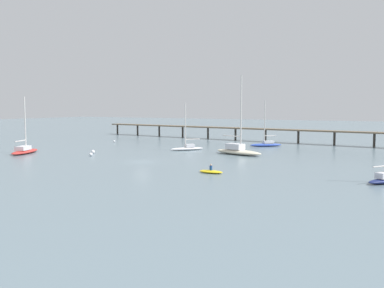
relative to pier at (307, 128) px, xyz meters
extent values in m
plane|color=slate|center=(-13.84, -42.78, -3.57)|extent=(400.00, 400.00, 0.00)
cube|color=brown|center=(-13.84, 1.31, -0.60)|extent=(89.70, 11.15, 0.30)
cylinder|color=#38332D|center=(-57.56, 5.44, -2.16)|extent=(0.50, 0.50, 2.82)
cylinder|color=#38332D|center=(-49.61, 4.69, -2.16)|extent=(0.50, 0.50, 2.82)
cylinder|color=#38332D|center=(-41.66, 3.93, -2.16)|extent=(0.50, 0.50, 2.82)
cylinder|color=#38332D|center=(-33.71, 3.18, -2.16)|extent=(0.50, 0.50, 2.82)
cylinder|color=#38332D|center=(-25.76, 2.43, -2.16)|extent=(0.50, 0.50, 2.82)
cylinder|color=#38332D|center=(-17.81, 1.68, -2.16)|extent=(0.50, 0.50, 2.82)
cylinder|color=#38332D|center=(-9.86, 0.93, -2.16)|extent=(0.50, 0.50, 2.82)
cylinder|color=#38332D|center=(-1.91, 0.18, -2.16)|extent=(0.50, 0.50, 2.82)
cylinder|color=#38332D|center=(6.04, -0.57, -2.16)|extent=(0.50, 0.50, 2.82)
cylinder|color=#38332D|center=(13.99, -1.32, -2.16)|extent=(0.50, 0.50, 2.82)
ellipsoid|color=red|center=(-38.63, -43.55, -3.24)|extent=(5.45, 8.49, 0.67)
cube|color=silver|center=(-38.37, -44.15, -2.54)|extent=(2.71, 3.35, 0.72)
cylinder|color=silver|center=(-38.79, -43.17, 1.77)|extent=(0.22, 0.22, 9.34)
cylinder|color=silver|center=(-38.06, -44.87, -1.22)|extent=(1.61, 3.46, 0.17)
ellipsoid|color=beige|center=(-4.97, -26.75, -3.14)|extent=(9.80, 5.09, 0.87)
cube|color=silver|center=(-5.70, -26.55, -2.21)|extent=(3.42, 2.59, 0.98)
cylinder|color=silver|center=(-4.52, -26.88, 3.63)|extent=(0.23, 0.23, 12.67)
cylinder|color=silver|center=(-6.46, -26.34, -0.42)|extent=(3.93, 1.27, 0.19)
ellipsoid|color=white|center=(-16.46, -24.59, -3.30)|extent=(5.39, 6.28, 0.54)
cube|color=silver|center=(-16.14, -24.17, -2.73)|extent=(1.98, 2.08, 0.60)
cylinder|color=silver|center=(-16.67, -24.86, 1.19)|extent=(0.20, 0.20, 8.43)
cylinder|color=silver|center=(-15.75, -23.67, -1.51)|extent=(1.97, 2.47, 0.16)
ellipsoid|color=#2D4CB7|center=(-5.83, -10.25, -3.25)|extent=(6.38, 5.83, 0.64)
cube|color=silver|center=(-5.42, -9.90, -2.67)|extent=(2.42, 2.33, 0.52)
cylinder|color=silver|center=(-6.09, -10.47, 1.50)|extent=(0.20, 0.20, 8.86)
cylinder|color=silver|center=(-5.12, -9.64, -1.34)|extent=(2.05, 1.78, 0.16)
cylinder|color=silver|center=(19.35, -44.91, -1.66)|extent=(1.60, 2.51, 0.15)
ellipsoid|color=yellow|center=(-0.04, -47.22, -3.40)|extent=(3.21, 1.49, 0.35)
cylinder|color=navy|center=(-0.04, -47.22, -2.95)|extent=(0.37, 0.37, 0.55)
sphere|color=tan|center=(-0.04, -47.22, -2.55)|extent=(0.24, 0.24, 0.24)
sphere|color=silver|center=(-25.58, -41.00, -3.27)|extent=(0.60, 0.60, 0.60)
sphere|color=silver|center=(-39.60, -17.92, -3.32)|extent=(0.51, 0.51, 0.51)
sphere|color=silver|center=(-27.89, -37.94, -3.24)|extent=(0.67, 0.67, 0.67)
camera|label=1|loc=(23.65, -94.58, 4.81)|focal=39.93mm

